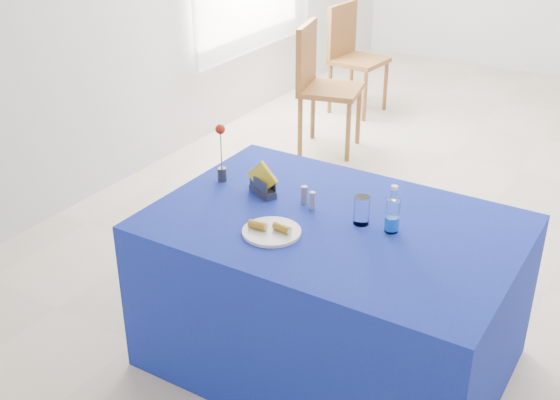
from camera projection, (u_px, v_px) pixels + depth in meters
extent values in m
plane|color=beige|center=(489.00, 212.00, 4.79)|extent=(7.00, 7.00, 0.00)
plane|color=silver|center=(96.00, 287.00, 1.49)|extent=(5.00, 0.00, 5.00)
cylinder|color=silver|center=(272.00, 232.00, 2.98)|extent=(0.25, 0.25, 0.01)
cylinder|color=white|center=(362.00, 210.00, 3.04)|extent=(0.07, 0.07, 0.13)
cylinder|color=gray|center=(312.00, 201.00, 3.17)|extent=(0.03, 0.03, 0.08)
cylinder|color=slate|center=(304.00, 195.00, 3.22)|extent=(0.03, 0.03, 0.08)
cube|color=navy|center=(332.00, 293.00, 3.26)|extent=(1.60, 1.10, 0.76)
cylinder|color=white|center=(392.00, 216.00, 2.97)|extent=(0.06, 0.06, 0.15)
cylinder|color=blue|center=(392.00, 223.00, 2.99)|extent=(0.06, 0.06, 0.06)
cylinder|color=white|center=(394.00, 194.00, 2.93)|extent=(0.03, 0.03, 0.05)
cylinder|color=white|center=(395.00, 187.00, 2.91)|extent=(0.03, 0.03, 0.01)
cube|color=#3A3A3F|center=(263.00, 191.00, 3.31)|extent=(0.16, 0.12, 0.03)
cube|color=#3C3C41|center=(258.00, 187.00, 3.29)|extent=(0.13, 0.07, 0.09)
cube|color=#333337|center=(267.00, 185.00, 3.31)|extent=(0.13, 0.07, 0.09)
cube|color=yellow|center=(263.00, 177.00, 3.28)|extent=(0.16, 0.02, 0.16)
cylinder|color=#28292E|center=(222.00, 175.00, 3.44)|extent=(0.04, 0.04, 0.07)
cylinder|color=#1D6F1B|center=(221.00, 153.00, 3.39)|extent=(0.01, 0.01, 0.22)
sphere|color=#B41C0C|center=(220.00, 129.00, 3.33)|extent=(0.05, 0.05, 0.05)
cylinder|color=#915F2A|center=(348.00, 132.00, 5.45)|extent=(0.04, 0.04, 0.49)
cylinder|color=#915F2A|center=(358.00, 116.00, 5.78)|extent=(0.04, 0.04, 0.49)
cylinder|color=#915F2A|center=(300.00, 127.00, 5.55)|extent=(0.04, 0.04, 0.49)
cylinder|color=#915F2A|center=(313.00, 111.00, 5.89)|extent=(0.04, 0.04, 0.49)
cube|color=#915F2A|center=(331.00, 90.00, 5.55)|extent=(0.55, 0.55, 0.04)
cube|color=#915F2A|center=(306.00, 55.00, 5.49)|extent=(0.15, 0.45, 0.50)
cylinder|color=#915F2A|center=(365.00, 96.00, 6.26)|extent=(0.04, 0.04, 0.47)
cylinder|color=#915F2A|center=(385.00, 86.00, 6.52)|extent=(0.04, 0.04, 0.47)
cylinder|color=#915F2A|center=(330.00, 88.00, 6.46)|extent=(0.04, 0.04, 0.47)
cylinder|color=#915F2A|center=(351.00, 79.00, 6.72)|extent=(0.04, 0.04, 0.47)
cube|color=#915F2A|center=(359.00, 61.00, 6.38)|extent=(0.48, 0.48, 0.04)
cube|color=#915F2A|center=(342.00, 30.00, 6.37)|extent=(0.08, 0.44, 0.48)
cylinder|color=gold|center=(258.00, 225.00, 2.98)|extent=(0.08, 0.04, 0.04)
cylinder|color=beige|center=(266.00, 227.00, 2.97)|extent=(0.01, 0.03, 0.03)
cylinder|color=gold|center=(282.00, 228.00, 2.96)|extent=(0.08, 0.05, 0.04)
cylinder|color=beige|center=(289.00, 231.00, 2.94)|extent=(0.01, 0.03, 0.03)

